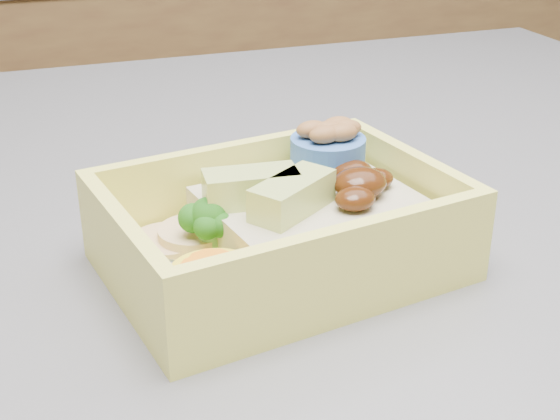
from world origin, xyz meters
name	(u,v)px	position (x,y,z in m)	size (l,w,h in m)	color
bento_box	(288,226)	(0.08, -0.21, 0.95)	(0.23, 0.18, 0.08)	#EFEC62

